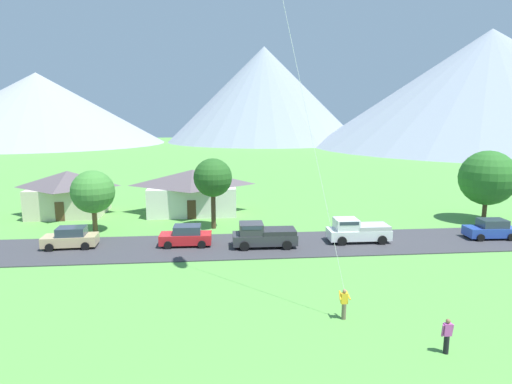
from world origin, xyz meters
name	(u,v)px	position (x,y,z in m)	size (l,w,h in m)	color
road_strip	(235,246)	(0.00, 26.13, 0.04)	(160.00, 7.11, 0.08)	#38383D
mountain_far_east_ridge	(484,97)	(88.90, 132.10, 16.58)	(89.42, 89.42, 33.16)	slate
mountain_central_ridge	(264,95)	(18.45, 166.01, 18.39)	(76.11, 76.11, 36.78)	gray
mountain_east_ridge	(487,89)	(86.78, 127.52, 18.73)	(111.44, 111.44, 37.46)	gray
mountain_west_ridge	(38,109)	(-65.27, 159.86, 12.82)	(89.49, 89.49, 25.64)	#8E939E
house_leftmost	(69,192)	(-17.27, 39.42, 2.47)	(7.95, 6.68, 4.78)	beige
house_left_center	(193,190)	(-3.98, 39.38, 2.46)	(10.00, 7.32, 4.75)	silver
tree_near_left	(488,178)	(25.66, 32.21, 4.46)	(5.47, 5.47, 7.21)	#4C3823
tree_left_of_center	(93,192)	(-12.62, 31.79, 3.77)	(3.92, 3.92, 5.75)	brown
tree_center	(213,178)	(-1.72, 32.06, 4.85)	(3.62, 3.62, 6.70)	#4C3823
parked_car_blue_west_end	(491,229)	(22.31, 26.12, 0.87)	(4.28, 2.23, 1.68)	#2847A8
parked_car_tan_mid_west	(71,238)	(-13.26, 26.89, 0.87)	(4.28, 2.23, 1.68)	tan
parked_car_red_mid_east	(186,236)	(-3.96, 26.54, 0.87)	(4.25, 2.17, 1.68)	red
pickup_truck_charcoal_west_side	(263,235)	(2.28, 25.58, 1.06)	(5.24, 2.40, 1.99)	#333338
pickup_truck_white_east_side	(357,230)	(10.37, 26.24, 1.06)	(5.23, 2.38, 1.99)	white
watcher_person	(447,335)	(8.79, 8.92, 0.88)	(0.56, 0.24, 1.68)	black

